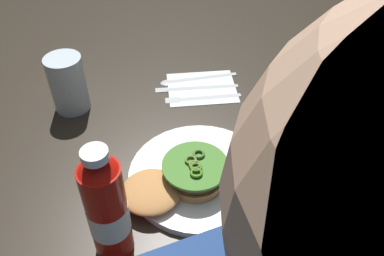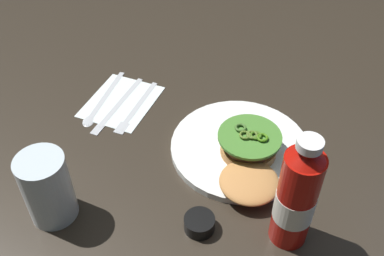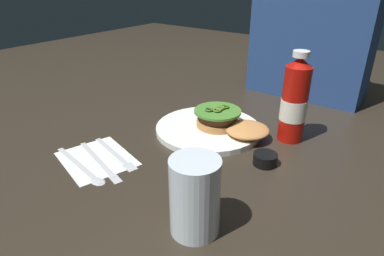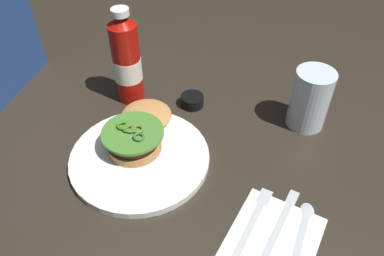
{
  "view_description": "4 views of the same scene",
  "coord_description": "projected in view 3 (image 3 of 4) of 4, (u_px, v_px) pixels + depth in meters",
  "views": [
    {
      "loc": [
        0.16,
        0.63,
        0.6
      ],
      "look_at": [
        -0.06,
        0.07,
        0.06
      ],
      "focal_mm": 37.3,
      "sensor_mm": 36.0,
      "label": 1
    },
    {
      "loc": [
        0.59,
        0.13,
        0.66
      ],
      "look_at": [
        -0.01,
        0.06,
        0.09
      ],
      "focal_mm": 41.85,
      "sensor_mm": 36.0,
      "label": 2
    },
    {
      "loc": [
        0.4,
        -0.51,
        0.4
      ],
      "look_at": [
        -0.04,
        0.07,
        0.05
      ],
      "focal_mm": 31.09,
      "sensor_mm": 36.0,
      "label": 3
    },
    {
      "loc": [
        -0.53,
        -0.07,
        0.57
      ],
      "look_at": [
        -0.01,
        0.06,
        0.07
      ],
      "focal_mm": 35.29,
      "sensor_mm": 36.0,
      "label": 4
    }
  ],
  "objects": [
    {
      "name": "ground_plane",
      "position": [
        188.0,
        161.0,
        0.76
      ],
      "size": [
        3.0,
        3.0,
        0.0
      ],
      "primitive_type": "plane",
      "color": "#2D251C"
    },
    {
      "name": "spoon_utensil",
      "position": [
        85.0,
        169.0,
        0.72
      ],
      "size": [
        0.2,
        0.05,
        0.0
      ],
      "color": "silver",
      "rests_on": "napkin"
    },
    {
      "name": "burger_sandwich",
      "position": [
        228.0,
        122.0,
        0.87
      ],
      "size": [
        0.21,
        0.12,
        0.05
      ],
      "color": "#BE7E44",
      "rests_on": "dinner_plate"
    },
    {
      "name": "dinner_plate",
      "position": [
        208.0,
        129.0,
        0.89
      ],
      "size": [
        0.28,
        0.28,
        0.01
      ],
      "primitive_type": "cylinder",
      "color": "white",
      "rests_on": "ground_plane"
    },
    {
      "name": "napkin",
      "position": [
        97.0,
        159.0,
        0.76
      ],
      "size": [
        0.2,
        0.18,
        0.0
      ],
      "primitive_type": "cube",
      "rotation": [
        0.0,
        0.0,
        -0.28
      ],
      "color": "white",
      "rests_on": "ground_plane"
    },
    {
      "name": "butter_knife",
      "position": [
        101.0,
        162.0,
        0.74
      ],
      "size": [
        0.21,
        0.07,
        0.0
      ],
      "color": "silver",
      "rests_on": "napkin"
    },
    {
      "name": "ketchup_bottle",
      "position": [
        294.0,
        102.0,
        0.81
      ],
      "size": [
        0.06,
        0.06,
        0.23
      ],
      "color": "#B0110A",
      "rests_on": "ground_plane"
    },
    {
      "name": "water_glass",
      "position": [
        195.0,
        196.0,
        0.53
      ],
      "size": [
        0.08,
        0.08,
        0.13
      ],
      "primitive_type": "cylinder",
      "color": "silver",
      "rests_on": "ground_plane"
    },
    {
      "name": "fork_utensil",
      "position": [
        117.0,
        155.0,
        0.77
      ],
      "size": [
        0.19,
        0.06,
        0.0
      ],
      "color": "silver",
      "rests_on": "napkin"
    },
    {
      "name": "condiment_cup",
      "position": [
        265.0,
        159.0,
        0.74
      ],
      "size": [
        0.05,
        0.05,
        0.03
      ],
      "primitive_type": "cylinder",
      "color": "black",
      "rests_on": "ground_plane"
    },
    {
      "name": "diner_person",
      "position": [
        314.0,
        20.0,
        1.05
      ],
      "size": [
        0.37,
        0.16,
        0.57
      ],
      "color": "navy",
      "rests_on": "ground_plane"
    }
  ]
}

